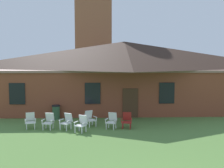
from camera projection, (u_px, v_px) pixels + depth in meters
The scene contains 10 objects.
brick_building at pixel (124, 73), 24.54m from camera, with size 21.88×10.40×5.66m.
dome_tower at pixel (94, 19), 38.30m from camera, with size 5.18×5.18×20.74m.
lawn_chair_by_porch at pixel (30, 120), 16.80m from camera, with size 0.74×0.79×0.96m.
lawn_chair_near_door at pixel (49, 121), 16.66m from camera, with size 0.72×0.76×0.96m.
lawn_chair_left_end at pixel (67, 121), 16.60m from camera, with size 0.83×0.86×0.96m.
lawn_chair_middle at pixel (82, 123), 16.02m from camera, with size 0.82×0.85×0.96m.
lawn_chair_right_end at pixel (90, 118), 17.39m from camera, with size 0.84×0.87×0.96m.
lawn_chair_far_side at pixel (112, 120), 16.80m from camera, with size 0.77×0.82×0.96m.
lawn_chair_under_eave at pixel (127, 120), 16.87m from camera, with size 0.71×0.75×0.96m.
trash_bin at pixel (56, 112), 19.31m from camera, with size 0.56×0.56×0.98m.
Camera 1 is at (-1.97, -7.34, 4.30)m, focal length 44.60 mm.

